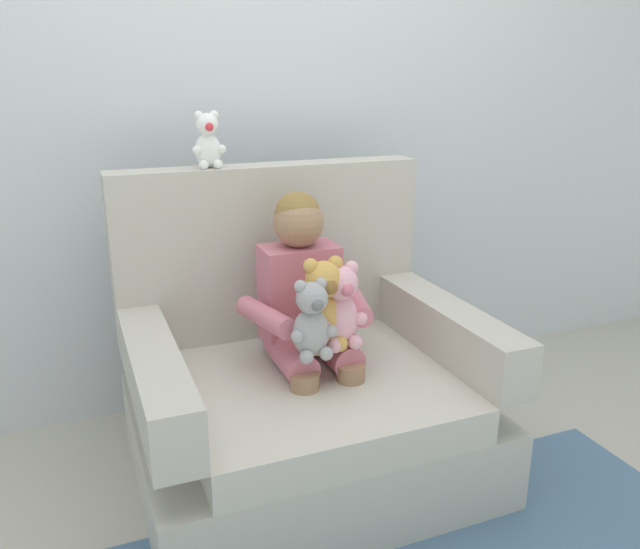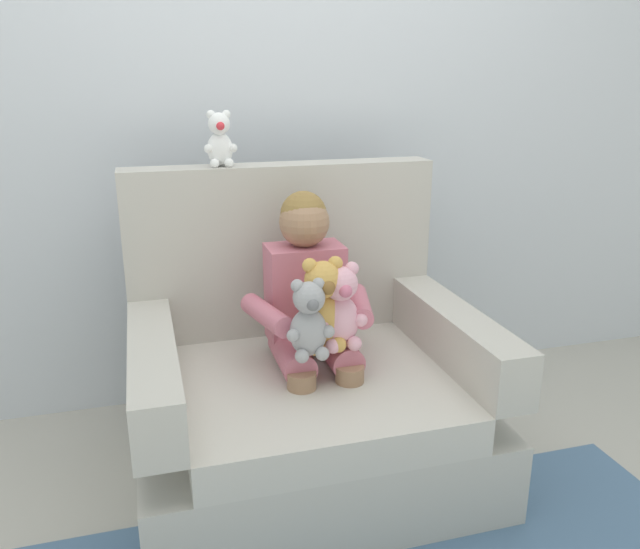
% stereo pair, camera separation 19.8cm
% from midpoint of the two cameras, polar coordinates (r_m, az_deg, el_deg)
% --- Properties ---
extents(ground_plane, '(8.00, 8.00, 0.00)m').
position_cam_midpoint_polar(ground_plane, '(2.36, -3.57, -17.43)').
color(ground_plane, '#ADA89E').
extents(back_wall, '(6.00, 0.10, 2.60)m').
position_cam_midpoint_polar(back_wall, '(2.64, -9.45, 16.26)').
color(back_wall, silver).
rests_on(back_wall, ground).
extents(armchair, '(1.15, 0.92, 1.04)m').
position_cam_midpoint_polar(armchair, '(2.24, -4.22, -10.02)').
color(armchair, '#BCB7AD').
rests_on(armchair, ground).
extents(seated_child, '(0.45, 0.39, 0.82)m').
position_cam_midpoint_polar(seated_child, '(2.14, -3.91, -2.65)').
color(seated_child, '#C66B7F').
rests_on(seated_child, armchair).
extents(plush_honey, '(0.18, 0.15, 0.30)m').
position_cam_midpoint_polar(plush_honey, '(2.00, -2.53, -2.95)').
color(plush_honey, gold).
rests_on(plush_honey, armchair).
extents(plush_pink, '(0.17, 0.14, 0.28)m').
position_cam_midpoint_polar(plush_pink, '(2.01, -0.98, -3.06)').
color(plush_pink, '#EAA8BC').
rests_on(plush_pink, armchair).
extents(plush_grey, '(0.15, 0.12, 0.26)m').
position_cam_midpoint_polar(plush_grey, '(1.94, -3.67, -4.27)').
color(plush_grey, '#9E9EA3').
rests_on(plush_grey, armchair).
extents(plush_white_on_backrest, '(0.12, 0.09, 0.19)m').
position_cam_midpoint_polar(plush_white_on_backrest, '(2.27, -12.59, 11.57)').
color(plush_white_on_backrest, white).
rests_on(plush_white_on_backrest, armchair).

